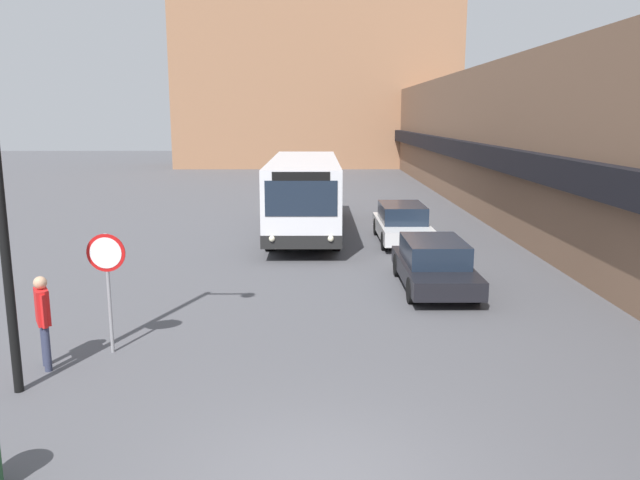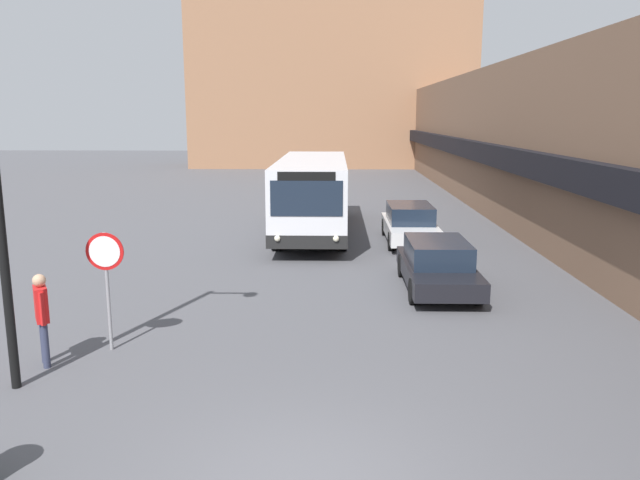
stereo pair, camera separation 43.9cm
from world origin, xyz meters
name	(u,v)px [view 2 (the right image)]	position (x,y,z in m)	size (l,w,h in m)	color
building_row_right	(530,141)	(9.97, 24.00, 3.51)	(5.50, 60.00, 7.03)	brown
building_backdrop_far	(332,76)	(0.00, 53.15, 8.44)	(26.00, 8.00, 16.88)	#996B4C
city_bus	(313,192)	(-0.54, 17.84, 1.67)	(2.67, 10.98, 3.02)	silver
parked_car_front	(438,264)	(3.20, 9.47, 0.69)	(1.85, 4.48, 1.36)	black
parked_car_middle	(410,223)	(3.20, 15.99, 0.73)	(1.86, 4.72, 1.44)	silver
stop_sign	(106,265)	(-4.20, 4.69, 1.78)	(0.76, 0.08, 2.45)	gray
street_lamp	(6,128)	(-4.99, 2.87, 4.51)	(1.46, 0.36, 7.41)	black
pedestrian	(42,311)	(-5.18, 3.89, 1.08)	(0.43, 0.53, 1.80)	#333851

